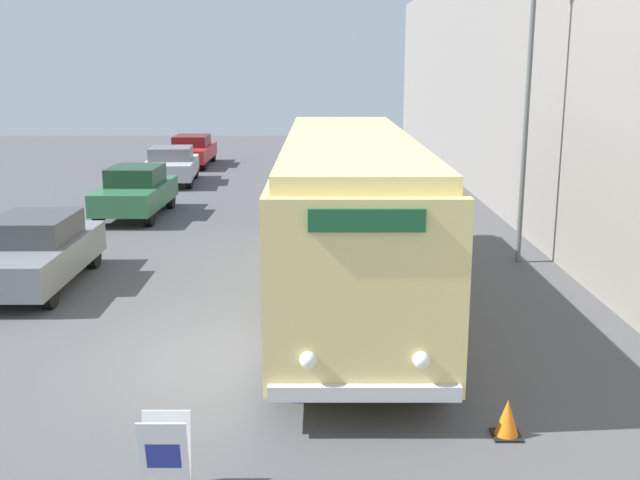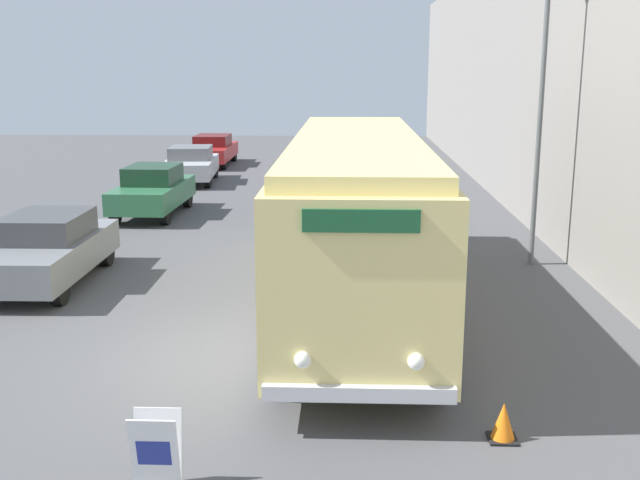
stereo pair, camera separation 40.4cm
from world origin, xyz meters
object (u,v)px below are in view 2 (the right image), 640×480
object	(u,v)px
streetlamp	(543,66)
vintage_bus	(356,210)
traffic_cone	(503,422)
parked_car_near	(47,249)
parked_car_far	(191,164)
sign_board	(156,452)
parked_car_distant	(213,150)
parked_car_mid	(153,190)

from	to	relation	value
streetlamp	vintage_bus	bearing A→B (deg)	-144.39
vintage_bus	traffic_cone	xyz separation A→B (m)	(1.82, -5.73, -1.63)
parked_car_near	parked_car_far	size ratio (longest dim) A/B	1.04
sign_board	streetlamp	distance (m)	12.64
streetlamp	parked_car_distant	xyz separation A→B (m)	(-10.89, 18.08, -3.90)
parked_car_far	parked_car_distant	size ratio (longest dim) A/B	0.92
parked_car_mid	parked_car_distant	xyz separation A→B (m)	(-0.33, 12.42, -0.07)
parked_car_near	parked_car_far	xyz separation A→B (m)	(0.10, 14.52, -0.02)
parked_car_near	traffic_cone	xyz separation A→B (m)	(8.48, -6.73, -0.52)
vintage_bus	parked_car_near	xyz separation A→B (m)	(-6.65, 1.00, -1.11)
parked_car_far	traffic_cone	size ratio (longest dim) A/B	8.50
parked_car_far	traffic_cone	world-z (taller)	parked_car_far
streetlamp	parked_car_mid	world-z (taller)	streetlamp
vintage_bus	sign_board	size ratio (longest dim) A/B	12.97
parked_car_near	parked_car_mid	size ratio (longest dim) A/B	1.04
parked_car_near	parked_car_far	distance (m)	14.52
sign_board	vintage_bus	bearing A→B (deg)	71.97
parked_car_mid	parked_car_far	bearing A→B (deg)	93.07
sign_board	parked_car_near	distance (m)	9.11
vintage_bus	parked_car_mid	bearing A→B (deg)	126.09
vintage_bus	parked_car_mid	xyz separation A→B (m)	(-6.34, 8.69, -1.07)
vintage_bus	parked_car_mid	distance (m)	10.81
streetlamp	traffic_cone	size ratio (longest dim) A/B	14.43
traffic_cone	parked_car_mid	bearing A→B (deg)	119.50
vintage_bus	sign_board	world-z (taller)	vintage_bus
parked_car_mid	parked_car_near	bearing A→B (deg)	-91.13
traffic_cone	parked_car_far	bearing A→B (deg)	111.51
sign_board	parked_car_distant	distance (m)	28.43
streetlamp	parked_car_near	bearing A→B (deg)	-169.48
vintage_bus	parked_car_far	xyz separation A→B (m)	(-6.55, 15.53, -1.12)
streetlamp	parked_car_mid	size ratio (longest dim) A/B	1.69
traffic_cone	sign_board	bearing A→B (deg)	-163.07
vintage_bus	streetlamp	world-z (taller)	streetlamp
parked_car_near	parked_car_distant	size ratio (longest dim) A/B	0.95
vintage_bus	streetlamp	xyz separation A→B (m)	(4.22, 3.02, 2.76)
parked_car_distant	streetlamp	bearing A→B (deg)	-59.38
vintage_bus	parked_car_distant	size ratio (longest dim) A/B	2.49
vintage_bus	parked_car_mid	size ratio (longest dim) A/B	2.70
sign_board	streetlamp	world-z (taller)	streetlamp
parked_car_distant	traffic_cone	distance (m)	28.15
vintage_bus	parked_car_far	world-z (taller)	vintage_bus
parked_car_far	parked_car_distant	bearing A→B (deg)	86.58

